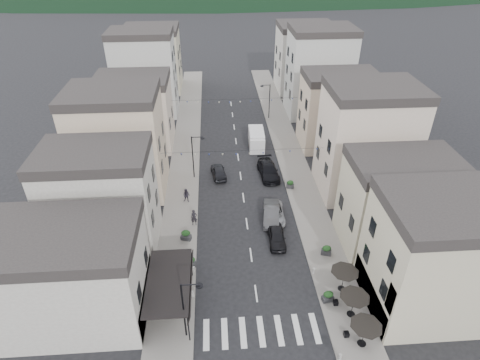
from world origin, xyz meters
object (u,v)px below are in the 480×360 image
object	(u,v)px
parked_car_b	(271,214)
delivery_van	(256,138)
parked_car_a	(277,237)
parked_car_c	(274,213)
pedestrian_b	(187,195)
parked_car_e	(219,172)
pedestrian_a	(194,218)
parked_car_d	(268,170)

from	to	relation	value
parked_car_b	delivery_van	distance (m)	17.58
parked_car_a	parked_car_c	world-z (taller)	parked_car_a
parked_car_b	pedestrian_b	distance (m)	10.40
parked_car_a	parked_car_c	bearing A→B (deg)	87.76
parked_car_a	parked_car_c	distance (m)	4.02
parked_car_c	pedestrian_b	distance (m)	10.69
pedestrian_b	parked_car_e	bearing A→B (deg)	70.03
parked_car_e	pedestrian_a	distance (m)	10.40
parked_car_a	parked_car_d	world-z (taller)	parked_car_d
parked_car_b	parked_car_c	xyz separation A→B (m)	(0.37, 0.17, -0.14)
parked_car_a	parked_car_b	distance (m)	3.84
parked_car_b	pedestrian_a	world-z (taller)	pedestrian_a
pedestrian_b	parked_car_c	bearing A→B (deg)	-5.34
parked_car_e	pedestrian_a	size ratio (longest dim) A/B	2.18
parked_car_e	parked_car_d	bearing A→B (deg)	169.59
parked_car_e	pedestrian_a	bearing A→B (deg)	65.79
parked_car_e	pedestrian_b	distance (m)	6.81
delivery_van	pedestrian_b	size ratio (longest dim) A/B	3.17
parked_car_a	parked_car_e	world-z (taller)	parked_car_e
pedestrian_b	parked_car_b	bearing A→B (deg)	-6.94
delivery_van	parked_car_c	bearing A→B (deg)	-86.95
parked_car_c	pedestrian_b	bearing A→B (deg)	162.05
parked_car_a	pedestrian_a	distance (m)	9.30
parked_car_d	delivery_van	bearing A→B (deg)	89.98
delivery_van	parked_car_a	bearing A→B (deg)	-87.91
parked_car_a	pedestrian_a	bearing A→B (deg)	160.93
delivery_van	pedestrian_b	distance (m)	16.76
parked_car_d	pedestrian_a	distance (m)	13.54
parked_car_d	delivery_van	xyz separation A→B (m)	(-0.72, 8.35, 0.46)
pedestrian_a	delivery_van	bearing A→B (deg)	60.91
parked_car_c	parked_car_e	world-z (taller)	parked_car_e
parked_car_c	parked_car_d	world-z (taller)	parked_car_d
pedestrian_a	parked_car_a	bearing A→B (deg)	-24.47
parked_car_d	pedestrian_a	xyz separation A→B (m)	(-9.45, -9.70, 0.26)
parked_car_c	parked_car_d	xyz separation A→B (m)	(0.48, 9.05, 0.16)
parked_car_c	delivery_van	size ratio (longest dim) A/B	0.87
parked_car_b	pedestrian_a	xyz separation A→B (m)	(-8.60, -0.48, 0.27)
pedestrian_b	pedestrian_a	bearing A→B (deg)	-61.61
parked_car_b	delivery_van	xyz separation A→B (m)	(0.14, 17.57, 0.47)
pedestrian_a	parked_car_c	bearing A→B (deg)	0.87
parked_car_c	pedestrian_a	xyz separation A→B (m)	(-8.97, -0.65, 0.42)
pedestrian_a	pedestrian_b	world-z (taller)	pedestrian_a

